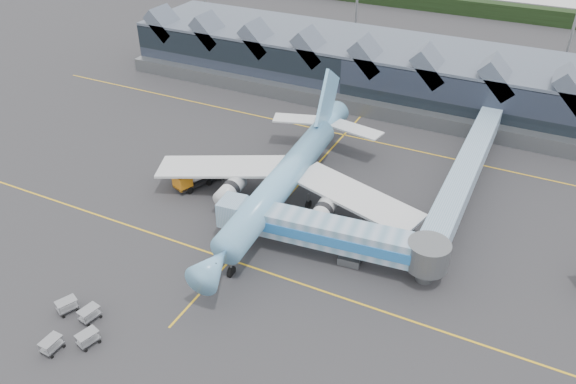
% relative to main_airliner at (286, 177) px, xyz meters
% --- Properties ---
extents(ground, '(260.00, 260.00, 0.00)m').
position_rel_main_airliner_xyz_m(ground, '(-0.40, -5.82, -4.11)').
color(ground, '#2C2C2E').
rests_on(ground, ground).
extents(taxi_stripes, '(120.00, 60.00, 0.01)m').
position_rel_main_airliner_xyz_m(taxi_stripes, '(-0.40, 4.18, -4.10)').
color(taxi_stripes, gold).
rests_on(taxi_stripes, ground).
extents(tree_line_far, '(260.00, 4.00, 4.00)m').
position_rel_main_airliner_xyz_m(tree_line_far, '(-0.40, 104.18, -2.11)').
color(tree_line_far, black).
rests_on(tree_line_far, ground).
extents(terminal, '(90.00, 22.25, 12.52)m').
position_rel_main_airliner_xyz_m(terminal, '(-5.47, 41.53, 0.77)').
color(terminal, black).
rests_on(terminal, ground).
extents(light_masts, '(132.40, 42.56, 22.45)m').
position_rel_main_airliner_xyz_m(light_masts, '(20.60, 56.98, 8.38)').
color(light_masts, gray).
rests_on(light_masts, ground).
extents(main_airliner, '(37.75, 43.50, 13.97)m').
position_rel_main_airliner_xyz_m(main_airliner, '(0.00, 0.00, 0.00)').
color(main_airliner, '#6BB3DA').
rests_on(main_airliner, ground).
extents(jet_bridge, '(27.49, 6.60, 5.26)m').
position_rel_main_airliner_xyz_m(jet_bridge, '(11.07, -7.98, -0.70)').
color(jet_bridge, '#6690AA').
rests_on(jet_bridge, ground).
extents(fuel_truck, '(5.04, 8.77, 2.98)m').
position_rel_main_airliner_xyz_m(fuel_truck, '(-12.95, -0.77, -2.43)').
color(fuel_truck, black).
rests_on(fuel_truck, ground).
extents(baggage_carts, '(7.17, 6.95, 1.45)m').
position_rel_main_airliner_xyz_m(baggage_carts, '(-8.65, -30.33, -3.29)').
color(baggage_carts, gray).
rests_on(baggage_carts, ground).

